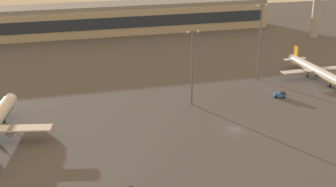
# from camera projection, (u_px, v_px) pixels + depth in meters

# --- Properties ---
(ground_plane) EXTENTS (416.00, 416.00, 0.00)m
(ground_plane) POSITION_uv_depth(u_px,v_px,m) (235.00, 130.00, 141.81)
(ground_plane) COLOR #4C4C51
(terminal_building) EXTENTS (199.80, 22.40, 16.40)m
(terminal_building) POSITION_uv_depth(u_px,v_px,m) (96.00, 19.00, 259.23)
(terminal_building) COLOR #B2AD99
(terminal_building) RESTS_ON ground
(airplane_mid_apron) EXTENTS (29.03, 37.35, 9.60)m
(airplane_mid_apron) POSITION_uv_depth(u_px,v_px,m) (315.00, 70.00, 186.52)
(airplane_mid_apron) COLOR silver
(airplane_mid_apron) RESTS_ON ground
(maintenance_van) EXTENTS (4.57, 3.36, 2.25)m
(maintenance_van) POSITION_uv_depth(u_px,v_px,m) (280.00, 95.00, 167.02)
(maintenance_van) COLOR #3372BF
(maintenance_van) RESTS_ON ground
(apron_light_east) EXTENTS (4.80, 0.90, 26.29)m
(apron_light_east) POSITION_uv_depth(u_px,v_px,m) (192.00, 63.00, 156.02)
(apron_light_east) COLOR slate
(apron_light_east) RESTS_ON ground
(apron_light_central) EXTENTS (4.80, 0.90, 30.15)m
(apron_light_central) POSITION_uv_depth(u_px,v_px,m) (260.00, 38.00, 180.93)
(apron_light_central) COLOR slate
(apron_light_central) RESTS_ON ground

